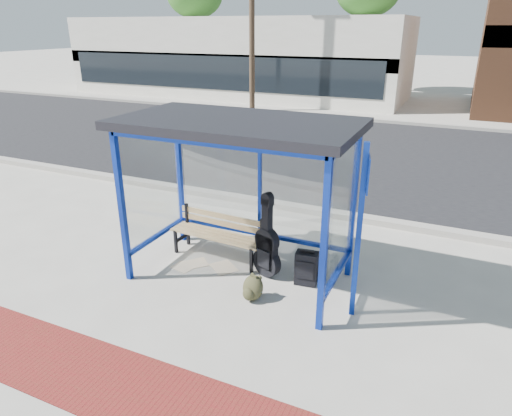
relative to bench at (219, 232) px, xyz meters
The scene contains 17 objects.
ground 0.87m from the bench, 37.39° to the right, with size 120.00×120.00×0.00m, color #B2ADA0.
brick_paver_strip 3.14m from the bench, 78.95° to the right, with size 60.00×1.00×0.01m, color maroon.
curb_near 2.54m from the bench, 76.28° to the left, with size 60.00×0.25×0.12m, color gray.
street_asphalt 7.58m from the bench, 85.48° to the left, with size 60.00×10.00×0.00m, color black.
curb_far 12.66m from the bench, 87.30° to the left, with size 60.00×0.25×0.12m, color gray.
far_sidewalk 14.56m from the bench, 87.65° to the left, with size 60.00×4.00×0.01m, color #B2ADA0.
bus_shelter 1.78m from the bench, 32.84° to the right, with size 3.30×1.80×2.42m.
storefront_white 19.50m from the bench, 115.61° to the left, with size 18.00×6.04×4.00m.
utility_pole_west 14.50m from the bench, 112.66° to the left, with size 1.60×0.24×8.00m.
bench is the anchor object (origin of this frame).
guitar_bag 1.00m from the bench, 15.07° to the right, with size 0.48×0.28×1.28m.
suitcase 1.62m from the bench, ahead, with size 0.35×0.25×0.57m.
backpack 1.44m from the bench, 42.56° to the right, with size 0.34×0.32×0.37m.
sign_post 2.66m from the bench, 16.57° to the right, with size 0.13×0.29×2.35m.
newspaper_a 0.60m from the bench, 52.81° to the right, with size 0.43×0.34×0.01m, color white.
newspaper_b 0.81m from the bench, 121.13° to the right, with size 0.34×0.27×0.01m, color white.
newspaper_c 0.64m from the bench, 120.37° to the right, with size 0.39×0.31×0.01m, color white.
Camera 1 is at (2.76, -5.48, 3.59)m, focal length 32.00 mm.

